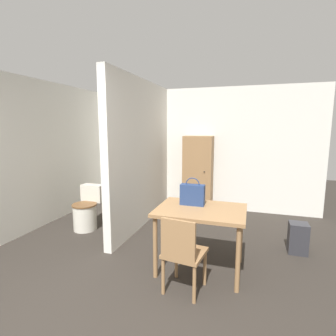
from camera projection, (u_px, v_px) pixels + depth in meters
wall_back at (189, 149)px, 5.61m from camera, size 5.27×0.12×2.50m
wall_left at (34, 155)px, 4.39m from camera, size 0.12×4.87×2.50m
partition_wall at (142, 154)px, 4.55m from camera, size 0.12×2.47×2.50m
dining_table at (201, 216)px, 3.09m from camera, size 1.03×0.76×0.76m
wooden_chair at (182, 252)px, 2.67m from camera, size 0.45×0.45×0.83m
toilet at (87, 211)px, 4.44m from camera, size 0.40×0.55×0.72m
handbag at (192, 194)px, 3.20m from camera, size 0.30×0.11×0.34m
wooden_cabinet at (198, 174)px, 5.37m from camera, size 0.58×0.37×1.53m
space_heater at (298, 238)px, 3.58m from camera, size 0.24×0.23×0.42m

